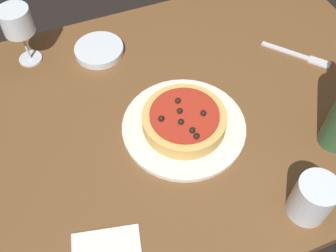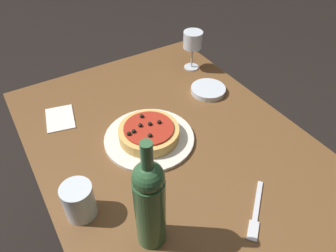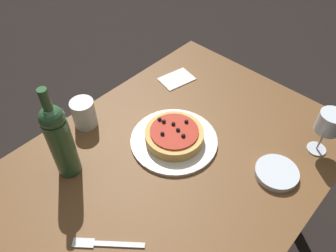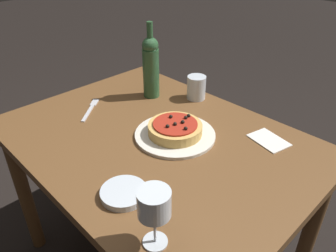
{
  "view_description": "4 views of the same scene",
  "coord_description": "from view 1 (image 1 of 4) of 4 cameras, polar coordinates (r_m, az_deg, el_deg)",
  "views": [
    {
      "loc": [
        -0.29,
        -0.56,
        1.5
      ],
      "look_at": [
        -0.09,
        -0.06,
        0.76
      ],
      "focal_mm": 42.0,
      "sensor_mm": 36.0,
      "label": 1
    },
    {
      "loc": [
        0.65,
        -0.41,
        1.49
      ],
      "look_at": [
        -0.01,
        -0.0,
        0.79
      ],
      "focal_mm": 35.0,
      "sensor_mm": 36.0,
      "label": 2
    },
    {
      "loc": [
        0.5,
        0.43,
        1.59
      ],
      "look_at": [
        -0.01,
        -0.05,
        0.83
      ],
      "focal_mm": 35.0,
      "sensor_mm": 36.0,
      "label": 3
    },
    {
      "loc": [
        -0.75,
        0.67,
        1.4
      ],
      "look_at": [
        -0.04,
        -0.03,
        0.78
      ],
      "focal_mm": 35.0,
      "sensor_mm": 36.0,
      "label": 4
    }
  ],
  "objects": [
    {
      "name": "fork",
      "position": [
        1.17,
        18.63,
        9.63
      ],
      "size": [
        0.14,
        0.16,
        0.0
      ],
      "rotation": [
        0.0,
        0.0,
        -0.87
      ],
      "color": "silver",
      "rests_on": "dining_table"
    },
    {
      "name": "dining_table",
      "position": [
        1.07,
        3.29,
        -0.49
      ],
      "size": [
        1.14,
        0.84,
        0.73
      ],
      "color": "brown",
      "rests_on": "ground_plane"
    },
    {
      "name": "water_cup",
      "position": [
        0.85,
        20.24,
        -9.86
      ],
      "size": [
        0.08,
        0.08,
        0.1
      ],
      "color": "silver",
      "rests_on": "dining_table"
    },
    {
      "name": "ground_plane",
      "position": [
        1.62,
        2.23,
        -13.56
      ],
      "size": [
        14.0,
        14.0,
        0.0
      ],
      "primitive_type": "plane",
      "color": "black"
    },
    {
      "name": "paper_napkin",
      "position": [
        0.82,
        -8.89,
        -17.62
      ],
      "size": [
        0.15,
        0.12,
        0.0
      ],
      "color": "silver",
      "rests_on": "dining_table"
    },
    {
      "name": "wine_glass",
      "position": [
        1.09,
        -21.08,
        13.78
      ],
      "size": [
        0.08,
        0.08,
        0.17
      ],
      "color": "silver",
      "rests_on": "dining_table"
    },
    {
      "name": "side_bowl",
      "position": [
        1.13,
        -9.96,
        10.8
      ],
      "size": [
        0.14,
        0.14,
        0.02
      ],
      "color": "silver",
      "rests_on": "dining_table"
    },
    {
      "name": "pizza",
      "position": [
        0.92,
        2.37,
        0.91
      ],
      "size": [
        0.2,
        0.2,
        0.05
      ],
      "color": "tan",
      "rests_on": "dinner_plate"
    },
    {
      "name": "dinner_plate",
      "position": [
        0.94,
        2.32,
        -0.08
      ],
      "size": [
        0.3,
        0.3,
        0.01
      ],
      "color": "silver",
      "rests_on": "dining_table"
    }
  ]
}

